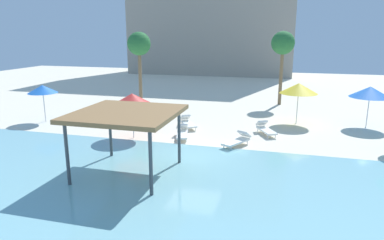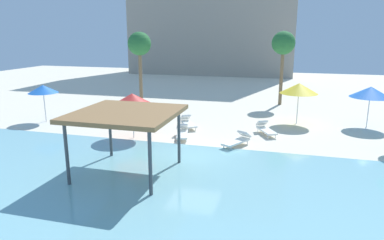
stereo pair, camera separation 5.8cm
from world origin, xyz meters
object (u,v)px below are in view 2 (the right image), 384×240
object	(u,v)px
beach_umbrella_blue_1	(43,89)
lounge_chair_6	(182,132)
lounge_chair_2	(141,121)
beach_umbrella_yellow_4	(299,88)
palm_tree_1	(140,45)
shade_pavilion	(126,115)
beach_umbrella_blue_2	(371,92)
lounge_chair_0	(188,122)
palm_tree_0	(283,45)
lounge_chair_4	(265,129)
beach_umbrella_red_0	(132,99)
lounge_chair_5	(238,140)

from	to	relation	value
beach_umbrella_blue_1	lounge_chair_6	bearing A→B (deg)	-6.92
lounge_chair_2	beach_umbrella_yellow_4	bearing A→B (deg)	128.06
lounge_chair_2	palm_tree_1	distance (m)	8.27
shade_pavilion	beach_umbrella_blue_2	bearing A→B (deg)	44.05
shade_pavilion	lounge_chair_0	size ratio (longest dim) A/B	2.18
beach_umbrella_blue_2	palm_tree_0	bearing A→B (deg)	132.68
lounge_chair_4	palm_tree_0	world-z (taller)	palm_tree_0
shade_pavilion	lounge_chair_4	distance (m)	9.62
lounge_chair_0	beach_umbrella_yellow_4	bearing A→B (deg)	80.60
beach_umbrella_red_0	lounge_chair_6	world-z (taller)	beach_umbrella_red_0
lounge_chair_0	palm_tree_1	world-z (taller)	palm_tree_1
palm_tree_0	lounge_chair_0	bearing A→B (deg)	-120.65
lounge_chair_5	palm_tree_1	xyz separation A→B (m)	(-9.43, 8.92, 4.59)
beach_umbrella_blue_2	lounge_chair_2	size ratio (longest dim) A/B	1.33
palm_tree_1	lounge_chair_0	bearing A→B (deg)	-45.83
palm_tree_1	shade_pavilion	bearing A→B (deg)	-68.73
lounge_chair_2	lounge_chair_6	world-z (taller)	same
shade_pavilion	palm_tree_1	distance (m)	15.14
beach_umbrella_yellow_4	lounge_chair_2	xyz separation A→B (m)	(-9.82, -3.26, -2.04)
beach_umbrella_blue_1	lounge_chair_6	world-z (taller)	beach_umbrella_blue_1
palm_tree_0	beach_umbrella_blue_2	bearing A→B (deg)	-47.32
beach_umbrella_red_0	lounge_chair_5	bearing A→B (deg)	0.69
lounge_chair_5	lounge_chair_6	world-z (taller)	same
beach_umbrella_blue_2	lounge_chair_4	xyz separation A→B (m)	(-6.18, -3.37, -1.96)
beach_umbrella_red_0	lounge_chair_6	bearing A→B (deg)	14.46
beach_umbrella_red_0	beach_umbrella_yellow_4	xyz separation A→B (m)	(9.14, 5.92, 0.11)
lounge_chair_5	palm_tree_0	world-z (taller)	palm_tree_0
lounge_chair_0	lounge_chair_4	world-z (taller)	same
lounge_chair_5	lounge_chair_6	distance (m)	3.36
beach_umbrella_blue_1	shade_pavilion	bearing A→B (deg)	-36.09
beach_umbrella_yellow_4	lounge_chair_2	bearing A→B (deg)	-161.66
palm_tree_0	beach_umbrella_red_0	bearing A→B (deg)	-122.73
lounge_chair_4	palm_tree_1	world-z (taller)	palm_tree_1
lounge_chair_2	palm_tree_0	xyz separation A→B (m)	(8.54, 9.56, 4.64)
palm_tree_1	palm_tree_0	bearing A→B (deg)	16.06
beach_umbrella_red_0	lounge_chair_0	size ratio (longest dim) A/B	1.35
lounge_chair_0	lounge_chair_2	xyz separation A→B (m)	(-3.08, -0.34, 0.00)
lounge_chair_4	lounge_chair_6	size ratio (longest dim) A/B	0.99
beach_umbrella_yellow_4	beach_umbrella_blue_2	bearing A→B (deg)	2.81
beach_umbrella_blue_2	lounge_chair_5	size ratio (longest dim) A/B	1.35
beach_umbrella_yellow_4	palm_tree_0	bearing A→B (deg)	101.50
beach_umbrella_yellow_4	lounge_chair_2	distance (m)	10.55
beach_umbrella_blue_1	beach_umbrella_blue_2	size ratio (longest dim) A/B	0.95
beach_umbrella_blue_1	palm_tree_0	xyz separation A→B (m)	(15.29, 10.30, 2.73)
shade_pavilion	palm_tree_1	xyz separation A→B (m)	(-5.43, 13.94, 2.34)
lounge_chair_2	palm_tree_0	distance (m)	13.63
shade_pavilion	palm_tree_1	world-z (taller)	palm_tree_1
beach_umbrella_red_0	beach_umbrella_yellow_4	size ratio (longest dim) A/B	0.96
beach_umbrella_blue_1	lounge_chair_5	xyz separation A→B (m)	(13.46, -1.86, -1.91)
beach_umbrella_red_0	beach_umbrella_yellow_4	distance (m)	10.90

